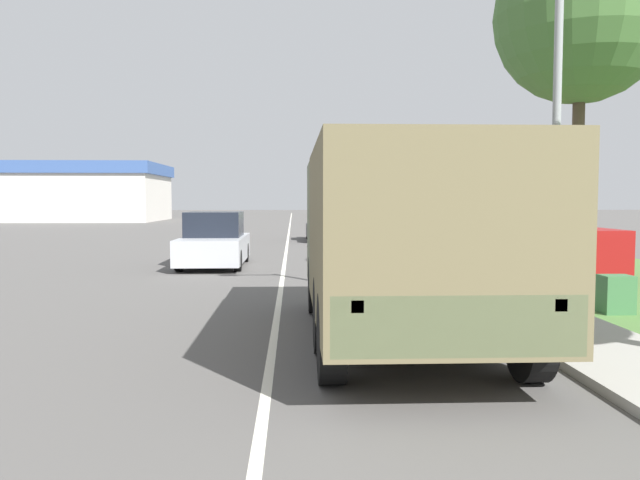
{
  "coord_description": "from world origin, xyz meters",
  "views": [
    {
      "loc": [
        0.3,
        2.89,
        2.1
      ],
      "look_at": [
        0.75,
        13.39,
        1.42
      ],
      "focal_mm": 35.0,
      "sensor_mm": 36.0,
      "label": 1
    }
  ],
  "objects_px": {
    "car_nearest_ahead": "(214,242)",
    "lamp_post": "(547,44)",
    "pickup_truck": "(544,242)",
    "military_truck": "(400,233)",
    "car_second_ahead": "(323,227)"
  },
  "relations": [
    {
      "from": "car_nearest_ahead",
      "to": "lamp_post",
      "type": "height_order",
      "value": "lamp_post"
    },
    {
      "from": "car_nearest_ahead",
      "to": "pickup_truck",
      "type": "relative_size",
      "value": 0.79
    },
    {
      "from": "pickup_truck",
      "to": "lamp_post",
      "type": "relative_size",
      "value": 0.71
    },
    {
      "from": "car_nearest_ahead",
      "to": "military_truck",
      "type": "bearing_deg",
      "value": -68.98
    },
    {
      "from": "military_truck",
      "to": "car_second_ahead",
      "type": "bearing_deg",
      "value": 90.09
    },
    {
      "from": "military_truck",
      "to": "car_second_ahead",
      "type": "relative_size",
      "value": 1.48
    },
    {
      "from": "car_nearest_ahead",
      "to": "car_second_ahead",
      "type": "bearing_deg",
      "value": 72.02
    },
    {
      "from": "pickup_truck",
      "to": "car_nearest_ahead",
      "type": "bearing_deg",
      "value": 166.31
    },
    {
      "from": "car_nearest_ahead",
      "to": "car_second_ahead",
      "type": "distance_m",
      "value": 13.05
    },
    {
      "from": "military_truck",
      "to": "car_nearest_ahead",
      "type": "bearing_deg",
      "value": 111.02
    },
    {
      "from": "military_truck",
      "to": "car_second_ahead",
      "type": "xyz_separation_m",
      "value": [
        -0.04,
        23.0,
        -0.94
      ]
    },
    {
      "from": "pickup_truck",
      "to": "lamp_post",
      "type": "bearing_deg",
      "value": -112.41
    },
    {
      "from": "car_second_ahead",
      "to": "lamp_post",
      "type": "relative_size",
      "value": 0.59
    },
    {
      "from": "military_truck",
      "to": "car_nearest_ahead",
      "type": "xyz_separation_m",
      "value": [
        -4.06,
        10.58,
        -0.85
      ]
    },
    {
      "from": "car_nearest_ahead",
      "to": "pickup_truck",
      "type": "distance_m",
      "value": 9.88
    }
  ]
}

